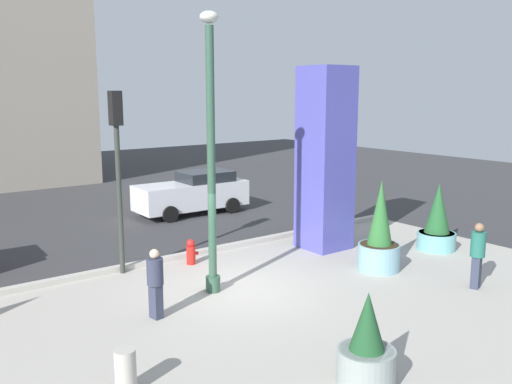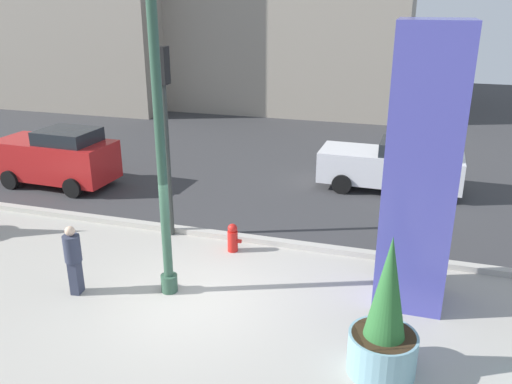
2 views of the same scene
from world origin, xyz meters
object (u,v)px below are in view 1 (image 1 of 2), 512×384
(potted_plant_curbside, at_px, (437,223))
(potted_plant_near_right, at_px, (380,237))
(pedestrian_on_sidewalk, at_px, (155,280))
(pedestrian_by_curb, at_px, (478,252))
(traffic_light_far_side, at_px, (117,153))
(art_pillar_blue, at_px, (325,159))
(potted_plant_by_pillar, at_px, (367,351))
(concrete_bollard, at_px, (125,371))
(lamp_post, at_px, (211,161))
(fire_hydrant, at_px, (191,252))
(car_far_lane, at_px, (193,193))

(potted_plant_curbside, bearing_deg, potted_plant_near_right, -175.09)
(pedestrian_on_sidewalk, bearing_deg, pedestrian_by_curb, -23.34)
(potted_plant_curbside, xyz_separation_m, traffic_light_far_side, (-8.87, 3.79, 2.46))
(art_pillar_blue, xyz_separation_m, pedestrian_by_curb, (0.48, -5.04, -1.90))
(potted_plant_curbside, bearing_deg, potted_plant_by_pillar, -151.99)
(potted_plant_by_pillar, height_order, potted_plant_near_right, potted_plant_near_right)
(potted_plant_by_pillar, height_order, pedestrian_on_sidewalk, potted_plant_by_pillar)
(concrete_bollard, bearing_deg, art_pillar_blue, 26.53)
(lamp_post, relative_size, potted_plant_curbside, 3.17)
(potted_plant_near_right, relative_size, pedestrian_on_sidewalk, 1.62)
(pedestrian_on_sidewalk, relative_size, pedestrian_by_curb, 0.93)
(potted_plant_by_pillar, height_order, concrete_bollard, potted_plant_by_pillar)
(lamp_post, distance_m, potted_plant_curbside, 8.10)
(pedestrian_on_sidewalk, bearing_deg, concrete_bollard, -126.19)
(potted_plant_curbside, relative_size, potted_plant_by_pillar, 1.27)
(concrete_bollard, bearing_deg, fire_hydrant, 50.74)
(art_pillar_blue, height_order, fire_hydrant, art_pillar_blue)
(potted_plant_by_pillar, xyz_separation_m, car_far_lane, (4.57, 13.45, 0.22))
(fire_hydrant, relative_size, car_far_lane, 0.16)
(potted_plant_by_pillar, xyz_separation_m, potted_plant_near_right, (4.98, 4.00, 0.32))
(potted_plant_by_pillar, bearing_deg, art_pillar_blue, 51.02)
(potted_plant_by_pillar, distance_m, traffic_light_far_side, 8.53)
(pedestrian_on_sidewalk, bearing_deg, potted_plant_by_pillar, -71.97)
(lamp_post, bearing_deg, potted_plant_near_right, -16.26)
(fire_hydrant, distance_m, concrete_bollard, 6.88)
(art_pillar_blue, bearing_deg, car_far_lane, 96.20)
(potted_plant_near_right, distance_m, pedestrian_by_curb, 2.59)
(lamp_post, distance_m, pedestrian_by_curb, 7.04)
(traffic_light_far_side, distance_m, pedestrian_on_sidewalk, 4.19)
(potted_plant_curbside, relative_size, potted_plant_near_right, 0.83)
(art_pillar_blue, xyz_separation_m, potted_plant_by_pillar, (-5.32, -6.58, -2.21))
(concrete_bollard, xyz_separation_m, pedestrian_by_curb, (9.12, -0.73, 0.57))
(traffic_light_far_side, bearing_deg, potted_plant_by_pillar, -83.83)
(concrete_bollard, bearing_deg, potted_plant_curbside, 9.98)
(art_pillar_blue, distance_m, concrete_bollard, 9.96)
(lamp_post, distance_m, potted_plant_near_right, 5.35)
(concrete_bollard, distance_m, pedestrian_by_curb, 9.16)
(lamp_post, relative_size, concrete_bollard, 8.99)
(fire_hydrant, height_order, pedestrian_by_curb, pedestrian_by_curb)
(potted_plant_near_right, bearing_deg, potted_plant_by_pillar, -141.22)
(car_far_lane, distance_m, pedestrian_on_sidewalk, 10.66)
(potted_plant_by_pillar, relative_size, potted_plant_near_right, 0.66)
(art_pillar_blue, bearing_deg, traffic_light_far_side, 166.62)
(potted_plant_curbside, height_order, concrete_bollard, potted_plant_curbside)
(art_pillar_blue, xyz_separation_m, car_far_lane, (-0.75, 6.87, -1.99))
(car_far_lane, bearing_deg, fire_hydrant, -121.12)
(lamp_post, distance_m, concrete_bollard, 5.61)
(potted_plant_curbside, xyz_separation_m, potted_plant_by_pillar, (-8.00, -4.26, -0.22))
(pedestrian_on_sidewalk, bearing_deg, traffic_light_far_side, 78.81)
(potted_plant_by_pillar, distance_m, concrete_bollard, 4.02)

